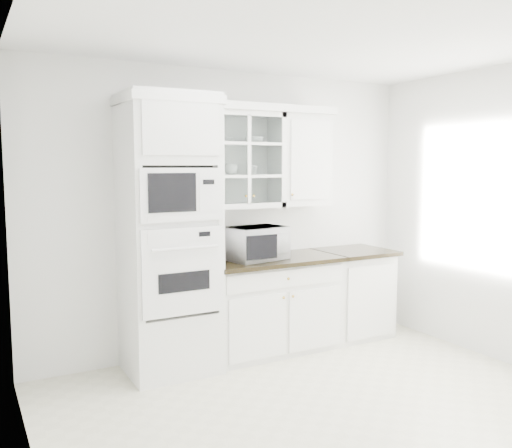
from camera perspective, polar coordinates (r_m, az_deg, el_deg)
ground at (r=4.18m, az=8.63°, el=-19.28°), size 4.00×3.50×0.01m
room_shell at (r=4.13m, az=5.39°, el=5.88°), size 4.00×3.50×2.70m
oven_column at (r=4.71m, az=-9.12°, el=-1.20°), size 0.76×0.68×2.40m
base_cabinet_run at (r=5.31m, az=1.54°, el=-8.40°), size 1.32×0.67×0.92m
extra_base_cabinet at (r=5.86m, az=10.08°, el=-7.09°), size 0.72×0.67×0.92m
upper_cabinet_glass at (r=5.14m, az=-1.61°, el=6.75°), size 0.80×0.33×0.90m
upper_cabinet_solid at (r=5.48m, az=4.73°, el=6.70°), size 0.55×0.33×0.90m
crown_molding at (r=5.10m, az=-2.57°, el=12.21°), size 2.14×0.38×0.07m
countertop_microwave at (r=5.08m, az=-0.09°, el=-2.01°), size 0.60×0.53×0.31m
bowl_a at (r=5.07m, az=-3.58°, el=8.83°), size 0.21×0.21×0.05m
bowl_b at (r=5.20m, az=-0.19°, el=8.82°), size 0.21×0.21×0.06m
cup_a at (r=5.09m, az=-2.63°, el=5.76°), size 0.14×0.14×0.10m
cup_b at (r=5.22m, az=-0.33°, el=5.69°), size 0.10×0.10×0.09m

